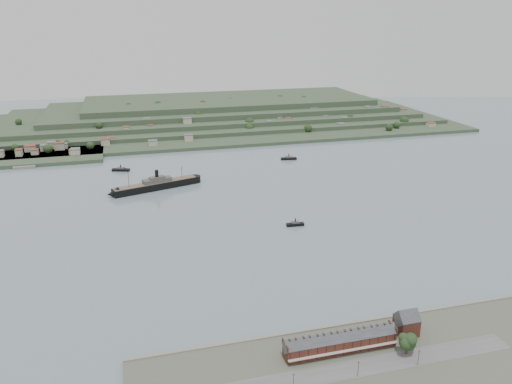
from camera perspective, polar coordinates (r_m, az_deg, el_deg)
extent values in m
plane|color=slate|center=(394.06, 0.81, -3.29)|extent=(1400.00, 1400.00, 0.00)
cube|color=#4C5142|center=(242.80, 13.87, -19.73)|extent=(220.00, 80.00, 2.00)
cube|color=gray|center=(270.13, 9.83, -14.84)|extent=(220.00, 2.00, 2.60)
cube|color=#595959|center=(246.19, 13.19, -18.73)|extent=(140.00, 12.00, 0.10)
cube|color=#472319|center=(250.12, 9.59, -16.77)|extent=(55.00, 8.00, 7.00)
cube|color=#373A3F|center=(248.08, 9.64, -16.12)|extent=(55.60, 8.15, 8.15)
cube|color=#B7B0A2|center=(246.96, 10.06, -17.48)|extent=(55.00, 1.60, 0.25)
cube|color=#472319|center=(238.83, 3.35, -17.12)|extent=(0.50, 8.40, 3.00)
cube|color=#472319|center=(258.83, 15.39, -14.67)|extent=(0.50, 8.40, 3.00)
cube|color=#30221B|center=(239.51, 4.66, -16.62)|extent=(0.90, 1.40, 3.20)
cube|color=#30221B|center=(241.14, 5.95, -16.39)|extent=(0.90, 1.40, 3.20)
cube|color=#30221B|center=(245.71, 9.06, -15.79)|extent=(0.90, 1.40, 3.20)
cube|color=#30221B|center=(247.73, 10.27, -15.54)|extent=(0.90, 1.40, 3.20)
cube|color=#30221B|center=(253.23, 13.19, -14.91)|extent=(0.90, 1.40, 3.20)
cube|color=#30221B|center=(255.60, 14.31, -14.66)|extent=(0.90, 1.40, 3.20)
cube|color=#472319|center=(268.19, 16.79, -14.40)|extent=(10.00, 10.00, 9.00)
cube|color=#373A3F|center=(265.78, 16.89, -13.59)|extent=(10.40, 10.18, 10.18)
cube|color=#32452E|center=(732.01, -7.01, 7.43)|extent=(760.00, 260.00, 4.00)
cube|color=#32452E|center=(758.30, -5.80, 8.24)|extent=(680.00, 220.00, 5.00)
cube|color=#32452E|center=(774.31, -4.90, 8.91)|extent=(600.00, 200.00, 6.00)
cube|color=#32452E|center=(790.42, -4.03, 9.63)|extent=(520.00, 180.00, 7.00)
cube|color=#32452E|center=(806.67, -3.19, 10.38)|extent=(440.00, 160.00, 8.00)
cube|color=#32452E|center=(625.84, -23.89, 3.85)|extent=(150.00, 90.00, 4.00)
cube|color=gray|center=(586.76, -24.89, 2.69)|extent=(22.00, 14.00, 2.80)
cube|color=black|center=(473.26, -11.39, 0.67)|extent=(80.22, 34.06, 6.27)
cone|color=black|center=(461.54, -16.04, -0.20)|extent=(13.44, 13.44, 10.75)
cylinder|color=black|center=(488.03, -6.99, 1.49)|extent=(10.75, 10.75, 6.27)
cube|color=brown|center=(472.20, -11.42, 1.06)|extent=(78.25, 32.67, 0.54)
cube|color=#4A4845|center=(472.19, -11.23, 1.32)|extent=(28.06, 15.63, 3.58)
cube|color=#4A4845|center=(471.46, -11.25, 1.60)|extent=(15.55, 10.22, 2.24)
cylinder|color=black|center=(470.45, -11.28, 2.00)|extent=(3.23, 3.23, 8.06)
cylinder|color=#482F21|center=(462.67, -14.35, 1.23)|extent=(0.45, 0.45, 14.34)
cylinder|color=#482F21|center=(480.22, -8.48, 2.19)|extent=(0.45, 0.45, 12.54)
cube|color=black|center=(385.32, 4.50, -3.72)|extent=(13.93, 4.93, 2.18)
cube|color=#4A4845|center=(384.68, 4.51, -3.50)|extent=(6.39, 3.48, 1.64)
cylinder|color=black|center=(383.98, 4.51, -3.25)|extent=(0.91, 0.91, 3.18)
cube|color=black|center=(538.85, -15.19, 2.46)|extent=(18.88, 10.61, 2.43)
cube|color=#4A4845|center=(538.34, -15.20, 2.64)|extent=(9.06, 6.45, 1.82)
cylinder|color=black|center=(537.78, -15.22, 2.85)|extent=(1.01, 1.01, 3.54)
cube|color=black|center=(563.46, 3.77, 3.83)|extent=(18.15, 7.53, 2.35)
cube|color=#4A4845|center=(563.00, 3.77, 4.00)|extent=(8.43, 5.08, 1.76)
cylinder|color=black|center=(562.48, 3.78, 4.19)|extent=(0.98, 0.98, 3.42)
cylinder|color=#482F21|center=(255.84, 16.83, -16.86)|extent=(1.04, 1.04, 4.35)
sphere|color=black|center=(253.60, 16.92, -16.14)|extent=(7.83, 7.83, 7.83)
sphere|color=black|center=(254.73, 17.27, -15.77)|extent=(6.09, 6.09, 6.09)
sphere|color=black|center=(251.65, 16.74, -16.31)|extent=(5.57, 5.57, 5.57)
sphere|color=black|center=(251.28, 17.29, -15.95)|extent=(5.22, 5.22, 5.22)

